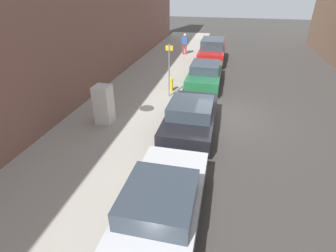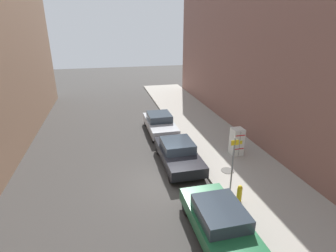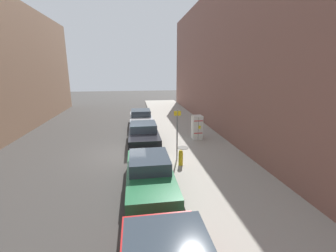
{
  "view_description": "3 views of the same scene",
  "coord_description": "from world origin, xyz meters",
  "px_view_note": "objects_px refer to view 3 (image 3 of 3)",
  "views": [
    {
      "loc": [
        -0.06,
        -11.08,
        5.44
      ],
      "look_at": [
        -1.65,
        -4.05,
        1.49
      ],
      "focal_mm": 28.0,
      "sensor_mm": 36.0,
      "label": 1
    },
    {
      "loc": [
        2.37,
        10.98,
        7.39
      ],
      "look_at": [
        -1.22,
        -3.98,
        1.47
      ],
      "focal_mm": 28.0,
      "sensor_mm": 36.0,
      "label": 2
    },
    {
      "loc": [
        -0.73,
        12.6,
        4.81
      ],
      "look_at": [
        -2.74,
        -0.74,
        1.39
      ],
      "focal_mm": 24.0,
      "sensor_mm": 36.0,
      "label": 3
    }
  ],
  "objects_px": {
    "street_sign_post": "(177,132)",
    "parked_sedan_dark": "(143,134)",
    "discarded_refrigerator": "(197,127)",
    "parked_sedan_green": "(150,173)",
    "fire_hydrant": "(181,157)",
    "parked_sedan_silver": "(141,118)"
  },
  "relations": [
    {
      "from": "discarded_refrigerator",
      "to": "parked_sedan_green",
      "type": "xyz_separation_m",
      "value": [
        3.68,
        6.03,
        -0.24
      ]
    },
    {
      "from": "fire_hydrant",
      "to": "parked_sedan_silver",
      "type": "relative_size",
      "value": 0.18
    },
    {
      "from": "parked_sedan_dark",
      "to": "parked_sedan_green",
      "type": "distance_m",
      "value": 5.81
    },
    {
      "from": "street_sign_post",
      "to": "parked_sedan_green",
      "type": "distance_m",
      "value": 3.18
    },
    {
      "from": "street_sign_post",
      "to": "fire_hydrant",
      "type": "distance_m",
      "value": 1.33
    },
    {
      "from": "street_sign_post",
      "to": "fire_hydrant",
      "type": "relative_size",
      "value": 3.37
    },
    {
      "from": "street_sign_post",
      "to": "parked_sedan_dark",
      "type": "xyz_separation_m",
      "value": [
        1.62,
        -3.23,
        -0.92
      ]
    },
    {
      "from": "street_sign_post",
      "to": "parked_sedan_green",
      "type": "height_order",
      "value": "street_sign_post"
    },
    {
      "from": "parked_sedan_green",
      "to": "fire_hydrant",
      "type": "bearing_deg",
      "value": -132.57
    },
    {
      "from": "street_sign_post",
      "to": "parked_sedan_dark",
      "type": "relative_size",
      "value": 0.62
    },
    {
      "from": "discarded_refrigerator",
      "to": "fire_hydrant",
      "type": "bearing_deg",
      "value": 64.57
    },
    {
      "from": "parked_sedan_dark",
      "to": "parked_sedan_green",
      "type": "relative_size",
      "value": 0.93
    },
    {
      "from": "parked_sedan_silver",
      "to": "street_sign_post",
      "type": "bearing_deg",
      "value": 101.16
    },
    {
      "from": "fire_hydrant",
      "to": "parked_sedan_silver",
      "type": "distance_m",
      "value": 9.14
    },
    {
      "from": "parked_sedan_silver",
      "to": "parked_sedan_green",
      "type": "height_order",
      "value": "parked_sedan_silver"
    },
    {
      "from": "discarded_refrigerator",
      "to": "fire_hydrant",
      "type": "relative_size",
      "value": 2.03
    },
    {
      "from": "street_sign_post",
      "to": "fire_hydrant",
      "type": "height_order",
      "value": "street_sign_post"
    },
    {
      "from": "discarded_refrigerator",
      "to": "parked_sedan_dark",
      "type": "distance_m",
      "value": 3.69
    },
    {
      "from": "discarded_refrigerator",
      "to": "parked_sedan_dark",
      "type": "height_order",
      "value": "discarded_refrigerator"
    },
    {
      "from": "discarded_refrigerator",
      "to": "parked_sedan_green",
      "type": "height_order",
      "value": "discarded_refrigerator"
    },
    {
      "from": "discarded_refrigerator",
      "to": "street_sign_post",
      "type": "bearing_deg",
      "value": 59.3
    },
    {
      "from": "fire_hydrant",
      "to": "parked_sedan_dark",
      "type": "height_order",
      "value": "parked_sedan_dark"
    }
  ]
}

